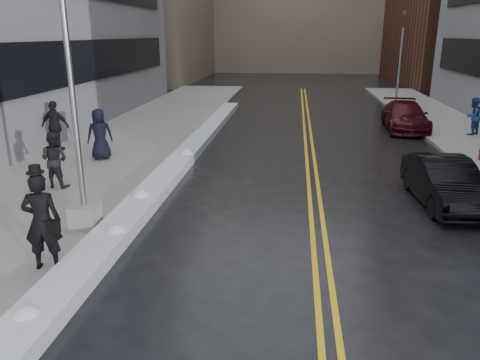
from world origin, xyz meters
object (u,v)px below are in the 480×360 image
(lamppost, at_px, (76,134))
(car_black, at_px, (445,182))
(traffic_signal, at_px, (400,56))
(car_maroon, at_px, (405,116))
(pedestrian_c, at_px, (100,134))
(pedestrian_fedora, at_px, (42,222))
(pedestrian_b, at_px, (54,160))
(pedestrian_d, at_px, (55,126))
(pedestrian_east, at_px, (473,116))

(lamppost, distance_m, car_black, 10.18)
(traffic_signal, height_order, car_maroon, traffic_signal)
(car_maroon, bearing_deg, pedestrian_c, -145.36)
(pedestrian_fedora, bearing_deg, pedestrian_b, -78.52)
(pedestrian_fedora, bearing_deg, lamppost, -100.98)
(traffic_signal, height_order, pedestrian_d, traffic_signal)
(pedestrian_b, distance_m, pedestrian_c, 3.47)
(traffic_signal, height_order, pedestrian_east, traffic_signal)
(pedestrian_east, height_order, car_black, pedestrian_east)
(lamppost, bearing_deg, traffic_signal, 61.79)
(pedestrian_b, bearing_deg, lamppost, 134.32)
(lamppost, relative_size, pedestrian_b, 4.28)
(car_black, relative_size, car_maroon, 0.85)
(pedestrian_b, distance_m, car_black, 11.81)
(traffic_signal, bearing_deg, pedestrian_fedora, -115.90)
(traffic_signal, xyz_separation_m, pedestrian_c, (-14.07, -15.51, -2.28))
(traffic_signal, height_order, car_black, traffic_signal)
(lamppost, bearing_deg, car_black, 18.57)
(pedestrian_c, xyz_separation_m, pedestrian_east, (15.80, 6.43, -0.09))
(traffic_signal, distance_m, pedestrian_d, 21.96)
(pedestrian_d, bearing_deg, pedestrian_c, 160.31)
(traffic_signal, bearing_deg, pedestrian_d, -138.69)
(pedestrian_fedora, height_order, pedestrian_d, pedestrian_d)
(car_black, bearing_deg, pedestrian_d, 159.49)
(pedestrian_fedora, xyz_separation_m, pedestrian_c, (-2.37, 8.58, -0.05))
(traffic_signal, height_order, pedestrian_b, traffic_signal)
(car_maroon, bearing_deg, pedestrian_b, -135.70)
(pedestrian_c, bearing_deg, pedestrian_d, -54.22)
(pedestrian_c, bearing_deg, lamppost, 79.93)
(pedestrian_d, xyz_separation_m, pedestrian_east, (18.14, 5.35, -0.14))
(pedestrian_c, bearing_deg, pedestrian_fedora, 76.10)
(car_black, distance_m, car_maroon, 11.44)
(pedestrian_b, xyz_separation_m, car_maroon, (13.11, 11.53, -0.33))
(pedestrian_east, distance_m, car_maroon, 3.20)
(car_black, height_order, car_maroon, car_maroon)
(car_maroon, bearing_deg, pedestrian_fedora, -119.77)
(traffic_signal, height_order, pedestrian_fedora, traffic_signal)
(pedestrian_fedora, bearing_deg, pedestrian_east, -145.54)
(pedestrian_fedora, height_order, pedestrian_east, pedestrian_fedora)
(pedestrian_d, height_order, car_maroon, pedestrian_d)
(car_maroon, bearing_deg, pedestrian_d, -152.68)
(pedestrian_b, distance_m, pedestrian_d, 5.11)
(pedestrian_fedora, bearing_deg, car_black, -164.37)
(pedestrian_fedora, distance_m, car_maroon, 19.79)
(pedestrian_c, bearing_deg, car_maroon, -177.63)
(pedestrian_fedora, bearing_deg, car_maroon, -136.45)
(pedestrian_d, bearing_deg, pedestrian_fedora, 121.18)
(pedestrian_c, xyz_separation_m, car_maroon, (13.07, 8.06, -0.42))
(pedestrian_c, relative_size, pedestrian_east, 1.10)
(car_black, bearing_deg, pedestrian_c, 161.10)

